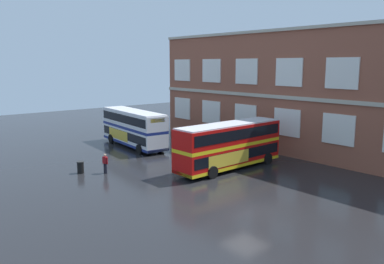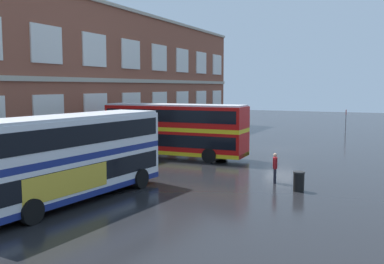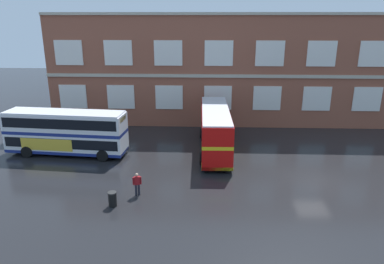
% 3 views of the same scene
% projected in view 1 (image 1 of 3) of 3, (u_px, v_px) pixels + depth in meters
% --- Properties ---
extents(ground_plane, '(120.00, 120.00, 0.00)m').
position_uv_depth(ground_plane, '(266.00, 202.00, 26.61)').
color(ground_plane, black).
extents(brick_terminal_building, '(49.75, 8.19, 12.67)m').
position_uv_depth(brick_terminal_building, '(363.00, 96.00, 37.02)').
color(brick_terminal_building, brown).
rests_on(brick_terminal_building, ground).
extents(double_decker_near, '(11.18, 3.59, 4.07)m').
position_uv_depth(double_decker_near, '(133.00, 128.00, 44.14)').
color(double_decker_near, silver).
rests_on(double_decker_near, ground).
extents(double_decker_middle, '(3.02, 11.04, 4.07)m').
position_uv_depth(double_decker_middle, '(229.00, 145.00, 34.74)').
color(double_decker_middle, red).
rests_on(double_decker_middle, ground).
extents(waiting_passenger, '(0.64, 0.34, 1.70)m').
position_uv_depth(waiting_passenger, '(105.00, 163.00, 33.40)').
color(waiting_passenger, black).
rests_on(waiting_passenger, ground).
extents(station_litter_bin, '(0.60, 0.60, 1.03)m').
position_uv_depth(station_litter_bin, '(80.00, 167.00, 33.50)').
color(station_litter_bin, black).
rests_on(station_litter_bin, ground).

